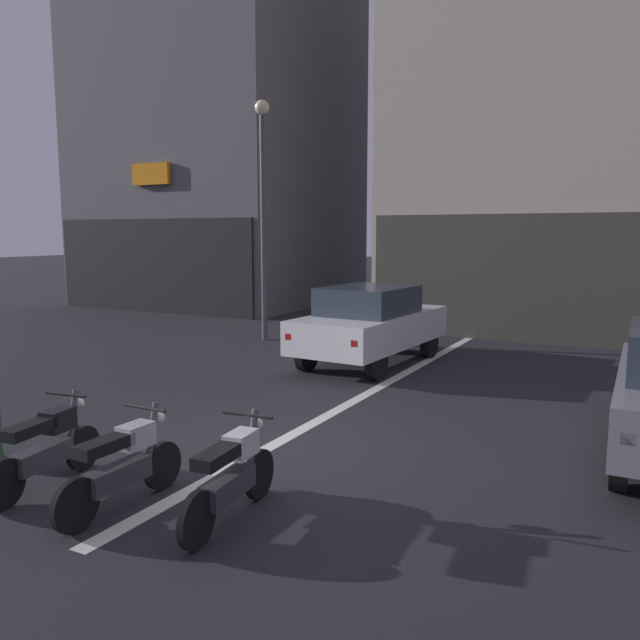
{
  "coord_description": "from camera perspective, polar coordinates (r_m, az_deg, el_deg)",
  "views": [
    {
      "loc": [
        4.29,
        -6.56,
        2.74
      ],
      "look_at": [
        -0.3,
        2.0,
        1.4
      ],
      "focal_mm": 35.71,
      "sensor_mm": 36.0,
      "label": 1
    }
  ],
  "objects": [
    {
      "name": "ground_plane",
      "position": [
        8.31,
        -4.81,
        -11.44
      ],
      "size": [
        120.0,
        120.0,
        0.0
      ],
      "primitive_type": "plane",
      "color": "#232328"
    },
    {
      "name": "lane_centre_line",
      "position": [
        13.55,
        9.15,
        -3.89
      ],
      "size": [
        0.2,
        18.0,
        0.01
      ],
      "primitive_type": "cube",
      "color": "silver",
      "rests_on": "ground"
    },
    {
      "name": "building_corner_left",
      "position": [
        26.48,
        -8.88,
        19.94
      ],
      "size": [
        8.76,
        8.47,
        16.67
      ],
      "color": "#56565B",
      "rests_on": "ground"
    },
    {
      "name": "car_white_crossing_near",
      "position": [
        13.25,
        4.57,
        -0.21
      ],
      "size": [
        2.0,
        4.2,
        1.64
      ],
      "color": "black",
      "rests_on": "ground"
    },
    {
      "name": "street_lamp",
      "position": [
        16.23,
        -5.12,
        11.17
      ],
      "size": [
        0.36,
        0.36,
        5.96
      ],
      "color": "#47474C",
      "rests_on": "ground"
    },
    {
      "name": "motorcycle_black_row_leftmost",
      "position": [
        7.56,
        -23.32,
        -10.39
      ],
      "size": [
        0.55,
        1.66,
        0.98
      ],
      "color": "black",
      "rests_on": "ground"
    },
    {
      "name": "motorcycle_silver_row_left_mid",
      "position": [
        6.76,
        -17.26,
        -12.26
      ],
      "size": [
        0.55,
        1.67,
        0.98
      ],
      "color": "black",
      "rests_on": "ground"
    },
    {
      "name": "motorcycle_white_row_centre",
      "position": [
        6.27,
        -7.95,
        -13.57
      ],
      "size": [
        0.55,
        1.67,
        0.98
      ],
      "color": "black",
      "rests_on": "ground"
    }
  ]
}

